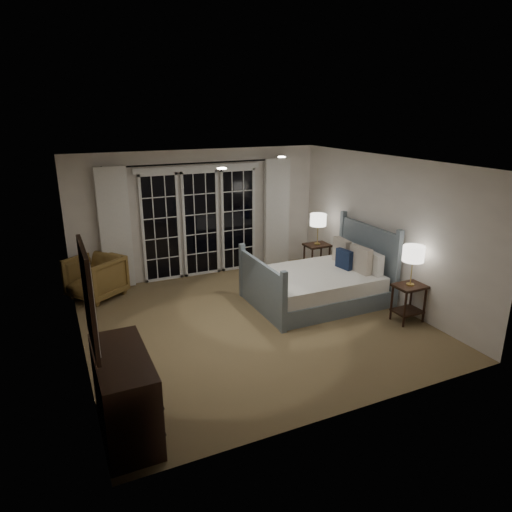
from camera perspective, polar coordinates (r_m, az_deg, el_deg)
name	(u,v)px	position (r m, az deg, el deg)	size (l,w,h in m)	color
floor	(252,322)	(7.30, -0.50, -8.27)	(5.00, 5.00, 0.00)	olive
ceiling	(252,162)	(6.60, -0.56, 11.62)	(5.00, 5.00, 0.00)	silver
wall_left	(74,270)	(6.30, -21.75, -1.66)	(0.02, 5.00, 2.50)	beige
wall_right	(384,229)	(8.16, 15.72, 3.23)	(0.02, 5.00, 2.50)	beige
wall_back	(200,214)	(9.11, -7.03, 5.25)	(5.00, 0.02, 2.50)	beige
wall_front	(352,310)	(4.82, 11.87, -6.63)	(5.00, 0.02, 2.50)	beige
french_doors	(201,222)	(9.11, -6.92, 4.22)	(2.50, 0.04, 2.20)	black
curtain_rod	(200,163)	(8.86, -7.08, 11.45)	(0.03, 0.03, 3.50)	black
curtain_left	(115,229)	(8.67, -17.18, 3.26)	(0.55, 0.10, 2.25)	white
curtain_right	(277,212)	(9.64, 2.61, 5.46)	(0.55, 0.10, 2.25)	white
downlight_a	(282,157)	(7.48, 3.23, 12.26)	(0.12, 0.12, 0.01)	white
downlight_b	(222,168)	(6.00, -4.29, 10.86)	(0.12, 0.12, 0.01)	white
bed	(319,284)	(8.03, 7.93, -3.45)	(2.18, 1.56, 1.27)	slate
nightstand_left	(409,297)	(7.58, 18.54, -4.94)	(0.47, 0.37, 0.61)	black
nightstand_right	(317,254)	(9.33, 7.60, 0.21)	(0.48, 0.39, 0.63)	black
lamp_left	(413,254)	(7.34, 19.09, 0.23)	(0.33, 0.33, 0.63)	tan
lamp_right	(318,220)	(9.15, 7.78, 4.46)	(0.32, 0.32, 0.62)	tan
armchair	(96,277)	(8.58, -19.41, -2.51)	(0.81, 0.83, 0.76)	brown
dresser	(125,394)	(5.06, -16.07, -16.20)	(0.53, 1.24, 0.88)	black
mirror	(88,297)	(4.53, -20.21, -4.88)	(0.05, 0.85, 1.00)	black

